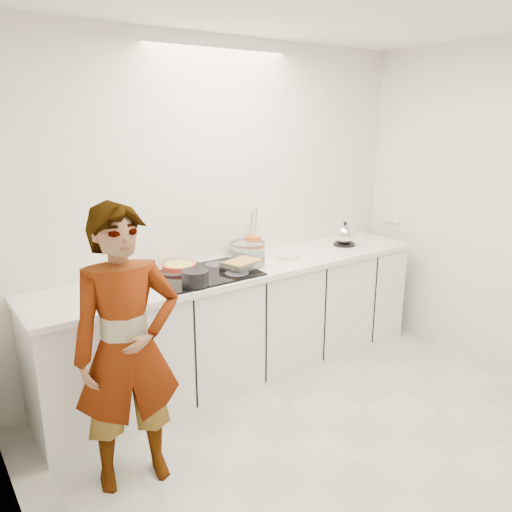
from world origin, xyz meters
TOP-DOWN VIEW (x-y plane):
  - floor at (0.00, 0.00)m, footprint 3.60×3.20m
  - wall_back at (0.00, 1.60)m, footprint 3.60×0.00m
  - wall_left at (-1.80, 0.00)m, footprint 0.00×3.20m
  - base_cabinets at (0.00, 1.28)m, footprint 3.20×0.58m
  - countertop at (0.00, 1.28)m, footprint 3.24×0.64m
  - hob at (-0.35, 1.26)m, footprint 0.72×0.54m
  - tart_dish at (-0.46, 1.46)m, footprint 0.33×0.33m
  - saucepan at (-0.54, 1.07)m, footprint 0.24×0.24m
  - baking_dish at (-0.06, 1.21)m, footprint 0.33×0.28m
  - mixing_bowl at (0.16, 1.45)m, footprint 0.34×0.34m
  - tea_towel at (0.42, 1.26)m, footprint 0.27×0.26m
  - kettle at (1.08, 1.28)m, footprint 0.25×0.25m
  - utensil_crock at (0.25, 1.50)m, footprint 0.17×0.17m
  - cook at (-1.19, 0.65)m, footprint 0.64×0.48m

SIDE VIEW (x-z plane):
  - floor at x=0.00m, z-range 0.00..0.00m
  - base_cabinets at x=0.00m, z-range 0.00..0.87m
  - cook at x=-1.19m, z-range 0.00..1.60m
  - countertop at x=0.00m, z-range 0.87..0.91m
  - hob at x=-0.35m, z-range 0.91..0.92m
  - tea_towel at x=0.42m, z-range 0.91..0.95m
  - tart_dish at x=-0.46m, z-range 0.93..0.97m
  - baking_dish at x=-0.06m, z-range 0.93..0.98m
  - mixing_bowl at x=0.16m, z-range 0.91..1.03m
  - saucepan at x=-0.54m, z-range 0.89..1.06m
  - utensil_crock at x=0.25m, z-range 0.91..1.07m
  - kettle at x=1.08m, z-range 0.89..1.11m
  - wall_back at x=0.00m, z-range 0.00..2.60m
  - wall_left at x=-1.80m, z-range 0.00..2.60m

